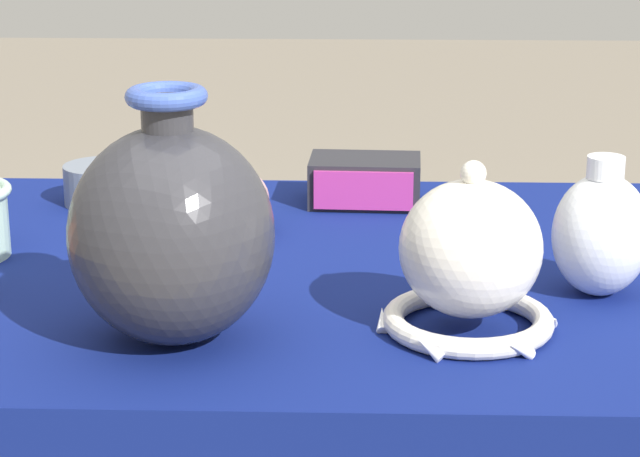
% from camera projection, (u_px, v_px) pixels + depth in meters
% --- Properties ---
extents(display_table, '(1.17, 0.78, 0.80)m').
position_uv_depth(display_table, '(353.00, 342.00, 1.47)').
color(display_table, brown).
rests_on(display_table, ground_plane).
extents(vase_tall_bulbous, '(0.20, 0.20, 0.26)m').
position_uv_depth(vase_tall_bulbous, '(167.00, 233.00, 1.22)').
color(vase_tall_bulbous, '#2D2D33').
rests_on(vase_tall_bulbous, display_table).
extents(vase_dome_bell, '(0.19, 0.18, 0.18)m').
position_uv_depth(vase_dome_bell, '(466.00, 262.00, 1.25)').
color(vase_dome_bell, white).
rests_on(vase_dome_bell, display_table).
extents(mosaic_tile_box, '(0.16, 0.11, 0.06)m').
position_uv_depth(mosaic_tile_box, '(362.00, 181.00, 1.71)').
color(mosaic_tile_box, '#232328').
rests_on(mosaic_tile_box, display_table).
extents(jar_round_rose, '(0.14, 0.14, 0.10)m').
position_uv_depth(jar_round_rose, '(212.00, 198.00, 1.57)').
color(jar_round_rose, '#D19399').
rests_on(jar_round_rose, display_table).
extents(pot_squat_slate, '(0.11, 0.11, 0.05)m').
position_uv_depth(pot_squat_slate, '(99.00, 184.00, 1.71)').
color(pot_squat_slate, slate).
rests_on(pot_squat_slate, display_table).
extents(jar_round_porcelain, '(0.11, 0.11, 0.16)m').
position_uv_depth(jar_round_porcelain, '(597.00, 233.00, 1.36)').
color(jar_round_porcelain, white).
rests_on(jar_round_porcelain, display_table).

